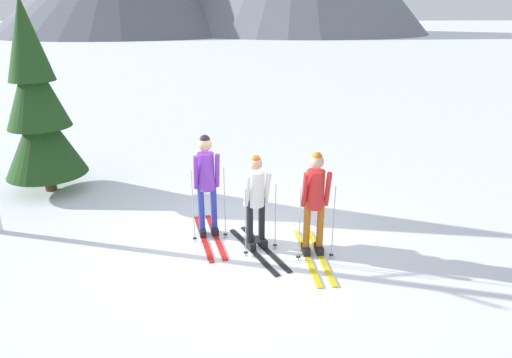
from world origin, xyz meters
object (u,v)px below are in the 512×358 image
(skier_in_white, at_px, (256,200))
(pine_tree_near, at_px, (37,107))
(skier_in_purple, at_px, (206,180))
(skier_in_red, at_px, (315,198))

(skier_in_white, bearing_deg, pine_tree_near, 146.73)
(pine_tree_near, bearing_deg, skier_in_purple, -33.43)
(skier_in_purple, xyz_separation_m, skier_in_red, (1.72, -0.76, -0.07))
(skier_in_purple, xyz_separation_m, pine_tree_near, (-3.58, 2.36, 0.81))
(skier_in_purple, distance_m, skier_in_red, 1.89)
(skier_in_red, bearing_deg, pine_tree_near, 149.47)
(skier_in_red, bearing_deg, skier_in_purple, 156.09)
(skier_in_purple, relative_size, skier_in_red, 1.02)
(skier_in_purple, height_order, pine_tree_near, pine_tree_near)
(skier_in_white, xyz_separation_m, pine_tree_near, (-4.39, 2.88, 0.98))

